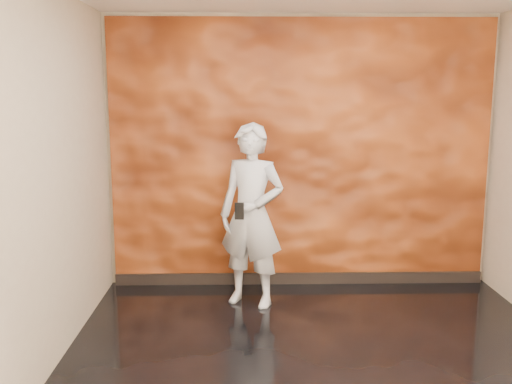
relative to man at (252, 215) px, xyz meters
The scene contains 5 objects.
room 1.55m from the man, 69.36° to the right, with size 4.02×4.02×2.81m.
feature_wall 0.94m from the man, 49.01° to the left, with size 3.90×0.06×2.75m, color #C95B20.
baseboard 1.11m from the man, 47.02° to the left, with size 3.90×0.04×0.12m, color black.
man is the anchor object (origin of this frame).
phone 0.27m from the man, 116.45° to the right, with size 0.08×0.02×0.16m, color black.
Camera 1 is at (-0.59, -3.90, 2.03)m, focal length 40.00 mm.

